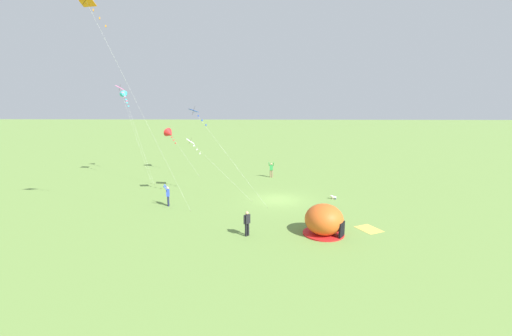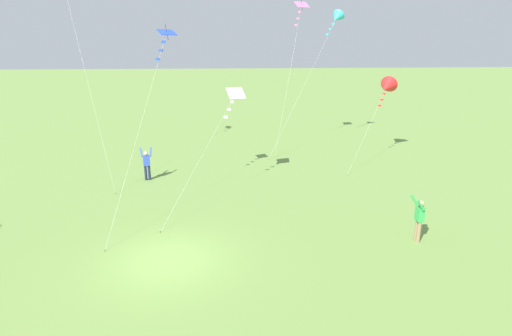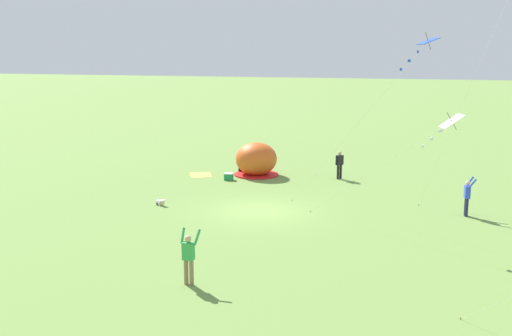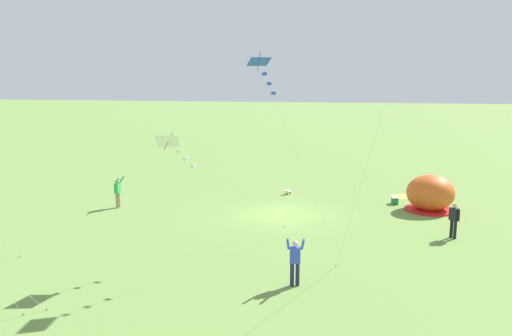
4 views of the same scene
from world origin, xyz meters
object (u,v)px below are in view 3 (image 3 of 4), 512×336
cooler_box (229,177)px  person_far_back (340,164)px  kite_blue (421,49)px  kite_white (446,126)px  toddler_crawling (161,202)px  person_flying_kite (467,196)px  popup_tent (256,160)px  person_arms_raised (189,256)px

cooler_box → person_far_back: person_far_back is taller
cooler_box → kite_blue: bearing=62.1°
kite_blue → kite_white: 4.62m
toddler_crawling → kite_white: bearing=79.7°
kite_white → kite_blue: bearing=-160.0°
kite_blue → toddler_crawling: bearing=-85.9°
cooler_box → person_flying_kite: bearing=72.8°
person_flying_kite → kite_blue: bearing=-54.4°
person_flying_kite → person_far_back: (-6.58, -7.22, -0.03)m
popup_tent → person_far_back: bearing=95.2°
toddler_crawling → kite_white: size_ratio=0.08×
person_arms_raised → cooler_box: bearing=-164.4°
person_flying_kite → person_far_back: person_flying_kite is taller
cooler_box → kite_white: (9.27, 12.42, 4.65)m
person_arms_raised → kite_blue: bearing=146.4°
person_arms_raised → popup_tent: bearing=-169.5°
popup_tent → toddler_crawling: popup_tent is taller
person_flying_kite → kite_blue: size_ratio=0.22×
cooler_box → kite_blue: (5.92, 11.20, 7.60)m
toddler_crawling → kite_white: 14.60m
person_far_back → kite_blue: (8.30, 4.83, 6.85)m
popup_tent → person_arms_raised: size_ratio=1.49×
person_flying_kite → kite_white: bearing=-13.0°
person_arms_raised → kite_blue: 13.94m
person_flying_kite → person_far_back: size_ratio=1.10×
person_flying_kite → kite_white: 6.48m
popup_tent → kite_blue: bearing=52.1°
toddler_crawling → person_far_back: 11.91m
person_flying_kite → kite_blue: (1.71, -2.39, 6.82)m
person_far_back → popup_tent: bearing=-84.8°
popup_tent → kite_white: bearing=45.2°
person_flying_kite → kite_blue: kite_blue is taller
person_far_back → toddler_crawling: bearing=-39.4°
kite_white → toddler_crawling: bearing=-100.3°
popup_tent → person_arms_raised: popup_tent is taller
person_flying_kite → person_arms_raised: (11.84, -9.11, 0.00)m
person_arms_raised → person_far_back: person_arms_raised is taller
popup_tent → person_flying_kite: bearing=63.8°
person_far_back → person_arms_raised: bearing=-5.8°
cooler_box → person_flying_kite: 14.25m
toddler_crawling → person_far_back: bearing=140.6°
cooler_box → person_far_back: (-2.37, 6.37, 0.74)m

